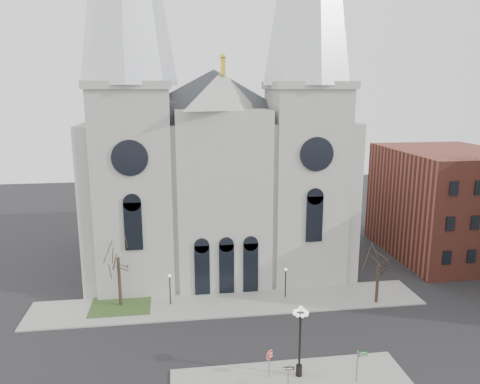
{
  "coord_description": "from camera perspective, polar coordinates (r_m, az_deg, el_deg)",
  "views": [
    {
      "loc": [
        -5.25,
        -33.16,
        21.61
      ],
      "look_at": [
        0.67,
        8.0,
        12.44
      ],
      "focal_mm": 35.0,
      "sensor_mm": 36.0,
      "label": 1
    }
  ],
  "objects": [
    {
      "name": "ground",
      "position": [
        39.92,
        0.73,
        -20.33
      ],
      "size": [
        160.0,
        160.0,
        0.0
      ],
      "primitive_type": "plane",
      "color": "black",
      "rests_on": "ground"
    },
    {
      "name": "sidewalk_far",
      "position": [
        49.41,
        -1.3,
        -13.41
      ],
      "size": [
        40.0,
        6.0,
        0.14
      ],
      "primitive_type": "cube",
      "color": "gray",
      "rests_on": "ground"
    },
    {
      "name": "grass_patch",
      "position": [
        50.35,
        -14.32,
        -13.27
      ],
      "size": [
        6.0,
        5.0,
        0.18
      ],
      "primitive_type": "cube",
      "color": "#304E21",
      "rests_on": "ground"
    },
    {
      "name": "cathedral",
      "position": [
        56.35,
        -2.86,
        9.24
      ],
      "size": [
        33.0,
        26.66,
        54.0
      ],
      "color": "#A09E95",
      "rests_on": "ground"
    },
    {
      "name": "bg_building_brick",
      "position": [
        67.07,
        23.78,
        -1.22
      ],
      "size": [
        14.0,
        18.0,
        14.0
      ],
      "primitive_type": "cube",
      "color": "brown",
      "rests_on": "ground"
    },
    {
      "name": "tree_left",
      "position": [
        48.26,
        -14.67,
        -7.38
      ],
      "size": [
        3.2,
        3.2,
        7.5
      ],
      "color": "black",
      "rests_on": "ground"
    },
    {
      "name": "tree_right",
      "position": [
        49.81,
        16.55,
        -8.23
      ],
      "size": [
        3.2,
        3.2,
        6.0
      ],
      "color": "black",
      "rests_on": "ground"
    },
    {
      "name": "ped_lamp_left",
      "position": [
        48.65,
        -8.55,
        -11.05
      ],
      "size": [
        0.32,
        0.32,
        3.26
      ],
      "color": "black",
      "rests_on": "sidewalk_far"
    },
    {
      "name": "ped_lamp_right",
      "position": [
        49.93,
        5.58,
        -10.34
      ],
      "size": [
        0.32,
        0.32,
        3.26
      ],
      "color": "black",
      "rests_on": "sidewalk_far"
    },
    {
      "name": "stop_sign",
      "position": [
        37.56,
        3.59,
        -19.48
      ],
      "size": [
        0.77,
        0.31,
        2.26
      ],
      "rotation": [
        0.0,
        0.0,
        0.37
      ],
      "color": "slate",
      "rests_on": "sidewalk_near"
    },
    {
      "name": "globe_lamp",
      "position": [
        36.88,
        7.34,
        -16.6
      ],
      "size": [
        1.26,
        1.26,
        5.78
      ],
      "rotation": [
        0.0,
        0.0,
        0.01
      ],
      "color": "black",
      "rests_on": "sidewalk_near"
    },
    {
      "name": "one_way_sign",
      "position": [
        36.65,
        5.9,
        -21.04
      ],
      "size": [
        0.82,
        0.13,
        1.87
      ],
      "rotation": [
        0.0,
        0.0,
        -0.11
      ],
      "color": "slate",
      "rests_on": "sidewalk_near"
    },
    {
      "name": "street_name_sign",
      "position": [
        38.16,
        14.23,
        -19.6
      ],
      "size": [
        0.8,
        0.11,
        2.51
      ],
      "rotation": [
        0.0,
        0.0,
        0.06
      ],
      "color": "slate",
      "rests_on": "sidewalk_near"
    }
  ]
}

